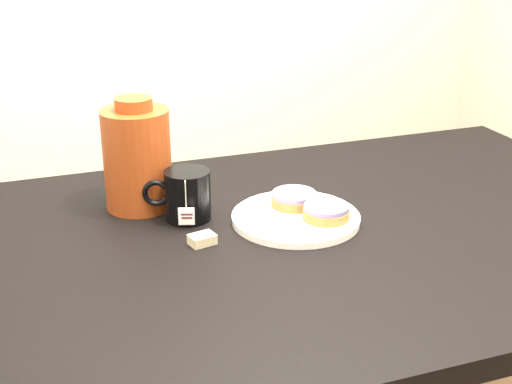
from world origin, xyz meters
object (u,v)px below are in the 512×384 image
mug (187,195)px  bagel_back (294,199)px  table (315,268)px  teabag_pouch (202,239)px  bagel_package (137,157)px  bagel_front (326,212)px  plate (296,217)px

mug → bagel_back: bearing=8.2°
table → teabag_pouch: bearing=177.3°
bagel_back → table: bearing=-84.2°
bagel_package → bagel_front: bearing=-33.8°
bagel_front → plate: bearing=144.1°
table → bagel_back: (-0.01, 0.09, 0.11)m
plate → teabag_pouch: (-0.19, -0.03, -0.00)m
mug → teabag_pouch: size_ratio=3.09×
table → teabag_pouch: 0.24m
mug → teabag_pouch: bearing=-73.2°
bagel_back → teabag_pouch: (-0.21, -0.08, -0.02)m
bagel_back → teabag_pouch: 0.22m
teabag_pouch → bagel_package: (-0.07, 0.21, 0.09)m
table → bagel_package: (-0.29, 0.22, 0.19)m
teabag_pouch → plate: bearing=9.8°
table → plate: size_ratio=5.74×
bagel_back → bagel_package: bagel_package is taller
plate → bagel_package: bearing=146.6°
bagel_front → teabag_pouch: bagel_front is taller
plate → bagel_back: 0.05m
plate → mug: bearing=156.6°
table → bagel_front: bagel_front is taller
plate → mug: mug is taller
plate → bagel_back: (0.01, 0.05, 0.02)m
plate → bagel_front: bagel_front is taller
bagel_back → mug: size_ratio=0.90×
bagel_back → mug: bearing=169.7°
teabag_pouch → bagel_back: bearing=20.6°
bagel_front → teabag_pouch: 0.24m
bagel_package → mug: bearing=-51.4°
plate → mug: (-0.19, 0.08, 0.04)m
bagel_front → bagel_package: bagel_package is taller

